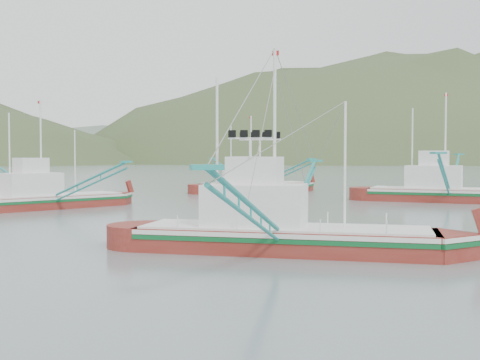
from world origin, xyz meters
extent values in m
plane|color=slate|center=(0.00, 0.00, 0.00)|extent=(1200.00, 1200.00, 0.00)
cube|color=maroon|center=(0.88, -1.82, 0.19)|extent=(14.82, 9.17, 1.93)
cube|color=silver|center=(0.88, -1.82, 1.01)|extent=(14.58, 9.13, 0.21)
cube|color=#0C5526|center=(0.88, -1.82, 0.77)|extent=(14.59, 9.15, 0.21)
cube|color=silver|center=(0.88, -1.82, 1.20)|extent=(14.08, 8.72, 0.12)
cube|color=silver|center=(-0.45, -1.26, 2.22)|extent=(5.64, 4.72, 2.12)
cube|color=silver|center=(-0.45, -1.26, 3.95)|extent=(3.13, 2.93, 1.35)
cylinder|color=white|center=(0.43, -1.64, 5.49)|extent=(0.15, 0.15, 8.67)
cylinder|color=white|center=(-2.23, -0.51, 4.84)|extent=(0.13, 0.13, 7.37)
cylinder|color=white|center=(3.54, -2.95, 4.19)|extent=(0.12, 0.12, 6.07)
cube|color=maroon|center=(-14.27, 25.44, 0.19)|extent=(13.76, 11.14, 1.88)
cube|color=silver|center=(-14.27, 25.44, 0.99)|extent=(13.57, 11.04, 0.21)
cube|color=#0C5526|center=(-14.27, 25.44, 0.75)|extent=(13.58, 11.05, 0.21)
cube|color=silver|center=(-14.27, 25.44, 1.18)|extent=(13.07, 10.58, 0.11)
cube|color=silver|center=(-15.43, 24.64, 2.17)|extent=(5.59, 5.16, 2.07)
cube|color=silver|center=(-15.43, 24.64, 3.86)|extent=(3.19, 3.10, 1.32)
cylinder|color=white|center=(-14.65, 25.18, 5.37)|extent=(0.15, 0.15, 8.48)
cylinder|color=white|center=(-16.98, 23.57, 4.73)|extent=(0.13, 0.13, 7.20)
cylinder|color=white|center=(-11.94, 27.05, 4.10)|extent=(0.11, 0.11, 5.93)
cube|color=maroon|center=(8.63, 46.64, 0.19)|extent=(15.02, 8.15, 1.94)
cube|color=silver|center=(8.63, 46.64, 1.02)|extent=(14.77, 8.14, 0.21)
cube|color=#0C5526|center=(8.63, 46.64, 0.78)|extent=(14.77, 8.16, 0.21)
cube|color=silver|center=(8.63, 46.64, 1.21)|extent=(14.27, 7.75, 0.12)
cube|color=silver|center=(7.24, 46.20, 2.23)|extent=(5.56, 4.44, 2.13)
cube|color=silver|center=(7.24, 46.20, 3.97)|extent=(3.05, 2.80, 1.36)
cylinder|color=white|center=(8.17, 46.49, 5.52)|extent=(0.16, 0.16, 8.72)
cylinder|color=white|center=(5.40, 45.60, 4.87)|extent=(0.14, 0.14, 7.41)
cylinder|color=white|center=(11.39, 47.54, 4.21)|extent=(0.12, 0.12, 6.10)
cube|color=maroon|center=(25.19, 26.69, 0.22)|extent=(16.15, 12.46, 2.18)
cube|color=silver|center=(25.19, 26.69, 1.15)|extent=(15.92, 12.35, 0.24)
cube|color=#0C5526|center=(25.19, 26.69, 0.87)|extent=(15.93, 12.37, 0.24)
cube|color=silver|center=(25.19, 26.69, 1.36)|extent=(15.34, 11.83, 0.13)
cube|color=silver|center=(23.81, 27.57, 2.51)|extent=(6.47, 5.87, 2.40)
cube|color=silver|center=(23.81, 27.57, 4.47)|extent=(3.68, 3.55, 1.53)
cylinder|color=white|center=(24.73, 26.99, 6.22)|extent=(0.17, 0.17, 9.82)
cylinder|color=white|center=(21.97, 28.74, 5.48)|extent=(0.15, 0.15, 8.34)
ellipsoid|color=#394A26|center=(240.00, 430.00, 0.00)|extent=(684.00, 432.00, 306.00)
ellipsoid|color=slate|center=(30.00, 560.00, 0.00)|extent=(960.00, 400.00, 240.00)
camera|label=1|loc=(-5.99, -30.08, 4.63)|focal=45.00mm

